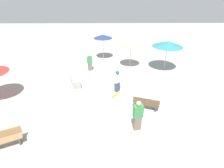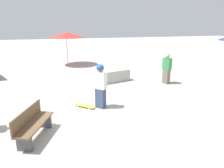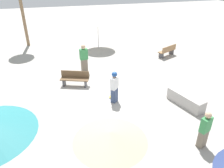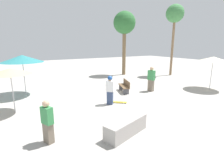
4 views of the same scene
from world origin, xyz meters
name	(u,v)px [view 2 (image 2 of 4)]	position (x,y,z in m)	size (l,w,h in m)	color
ground_plane	(78,107)	(0.00, 0.00, 0.00)	(60.00, 60.00, 0.00)	#ADA8A0
skater_main	(100,85)	(-0.81, 0.25, 0.89)	(0.48, 0.48, 1.65)	#38476B
skateboard	(85,106)	(-0.23, 0.11, 0.06)	(0.74, 0.67, 0.07)	gold
concrete_ledge	(112,76)	(-2.01, -3.02, 0.30)	(2.02, 1.14, 0.61)	#A8A39E
bench_near	(33,124)	(1.39, 1.96, 0.43)	(0.96, 1.65, 0.85)	#47474C
shade_umbrella_red	(66,35)	(0.04, -8.03, 2.12)	(2.39, 2.39, 2.33)	#B7B7BC
bystander_watching	(167,69)	(-4.64, -2.11, 0.77)	(0.38, 0.48, 1.55)	#726656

